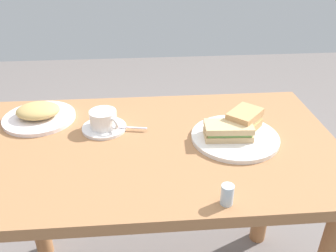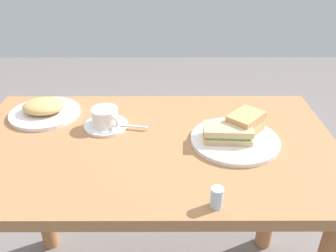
# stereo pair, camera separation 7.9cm
# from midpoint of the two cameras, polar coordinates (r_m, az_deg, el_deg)

# --- Properties ---
(dining_table) EXTENTS (1.18, 0.69, 0.75)m
(dining_table) POSITION_cam_midpoint_polar(r_m,az_deg,el_deg) (1.22, -0.60, -8.56)
(dining_table) COLOR #A06D45
(dining_table) RESTS_ON ground_plane
(sandwich_plate) EXTENTS (0.28, 0.28, 0.01)m
(sandwich_plate) POSITION_cam_midpoint_polar(r_m,az_deg,el_deg) (1.16, 12.55, -2.21)
(sandwich_plate) COLOR white
(sandwich_plate) RESTS_ON dining_table
(sandwich_front) EXTENTS (0.15, 0.09, 0.05)m
(sandwich_front) POSITION_cam_midpoint_polar(r_m,az_deg,el_deg) (1.13, 11.51, -1.15)
(sandwich_front) COLOR tan
(sandwich_front) RESTS_ON sandwich_plate
(sandwich_back) EXTENTS (0.14, 0.14, 0.07)m
(sandwich_back) POSITION_cam_midpoint_polar(r_m,az_deg,el_deg) (1.18, 14.17, 0.43)
(sandwich_back) COLOR tan
(sandwich_back) RESTS_ON sandwich_plate
(coffee_saucer) EXTENTS (0.15, 0.15, 0.01)m
(coffee_saucer) POSITION_cam_midpoint_polar(r_m,az_deg,el_deg) (1.22, -8.07, 0.07)
(coffee_saucer) COLOR white
(coffee_saucer) RESTS_ON dining_table
(coffee_cup) EXTENTS (0.10, 0.10, 0.06)m
(coffee_cup) POSITION_cam_midpoint_polar(r_m,az_deg,el_deg) (1.21, -8.14, 1.52)
(coffee_cup) COLOR white
(coffee_cup) RESTS_ON coffee_saucer
(spoon) EXTENTS (0.10, 0.03, 0.01)m
(spoon) POSITION_cam_midpoint_polar(r_m,az_deg,el_deg) (1.20, -4.46, 0.03)
(spoon) COLOR silver
(spoon) RESTS_ON coffee_saucer
(side_plate) EXTENTS (0.25, 0.25, 0.01)m
(side_plate) POSITION_cam_midpoint_polar(r_m,az_deg,el_deg) (1.35, -17.47, 1.94)
(side_plate) COLOR white
(side_plate) RESTS_ON dining_table
(side_food_pile) EXTENTS (0.15, 0.12, 0.04)m
(side_food_pile) POSITION_cam_midpoint_polar(r_m,az_deg,el_deg) (1.34, -17.66, 3.04)
(side_food_pile) COLOR tan
(side_food_pile) RESTS_ON side_plate
(salt_shaker) EXTENTS (0.03, 0.03, 0.06)m
(salt_shaker) POSITION_cam_midpoint_polar(r_m,az_deg,el_deg) (0.89, 10.38, -11.24)
(salt_shaker) COLOR silver
(salt_shaker) RESTS_ON dining_table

